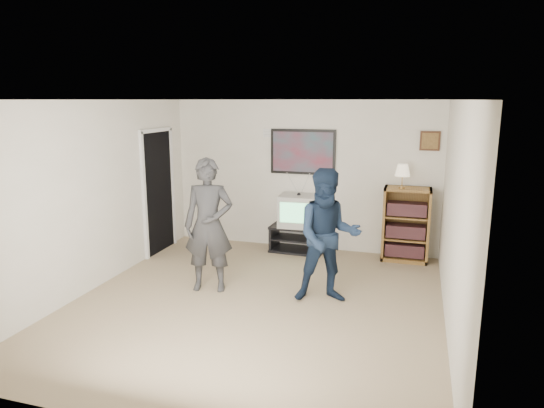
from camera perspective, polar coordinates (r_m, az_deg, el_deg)
The scene contains 13 objects.
room_shell at distance 6.13m, azimuth -0.98°, elevation 0.42°, with size 4.51×5.00×2.51m.
media_stand at distance 8.15m, azimuth 3.01°, elevation -4.08°, with size 0.90×0.52×0.44m.
crt_television at distance 8.02m, azimuth 3.15°, elevation -0.78°, with size 0.62×0.52×0.52m, color #A4A5A0, non-canonical shape.
bookshelf at distance 7.89m, azimuth 15.49°, elevation -2.33°, with size 0.71×0.41×1.17m, color brown, non-canonical shape.
table_lamp at distance 7.69m, azimuth 15.09°, elevation 3.18°, with size 0.23×0.23×0.37m, color beige, non-canonical shape.
person_tall at distance 6.42m, azimuth -7.45°, elevation -2.50°, with size 0.65×0.43×1.77m, color #2D2E30.
person_short at distance 6.04m, azimuth 6.60°, elevation -3.79°, with size 0.82×0.64×1.69m, color #142137.
controller_left at distance 6.58m, azimuth -7.10°, elevation 0.59°, with size 0.03×0.12×0.03m, color white.
controller_right at distance 6.23m, azimuth 6.95°, elevation -1.25°, with size 0.04×0.13×0.04m, color white.
poster at distance 8.10m, azimuth 3.64°, elevation 6.14°, with size 1.10×0.03×0.75m, color black.
air_vent at distance 8.22m, azimuth -0.09°, elevation 8.35°, with size 0.28×0.02×0.14m, color white.
small_picture at distance 7.88m, azimuth 18.09°, elevation 7.07°, with size 0.30×0.03×0.30m, color #381B11.
doorway at distance 8.21m, azimuth -13.25°, elevation 1.33°, with size 0.03×0.85×2.00m, color black.
Camera 1 is at (1.84, -5.37, 2.50)m, focal length 32.00 mm.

